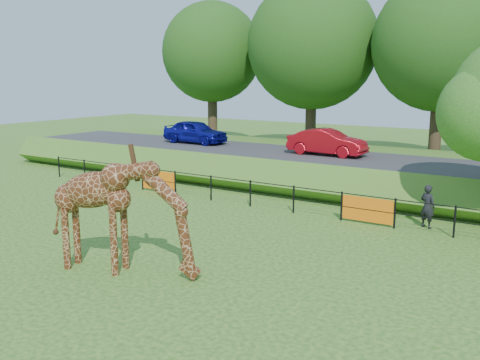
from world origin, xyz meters
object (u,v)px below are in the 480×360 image
(giraffe, at_px, (123,216))
(car_red, at_px, (327,142))
(visitor, at_px, (427,206))
(car_blue, at_px, (195,132))

(giraffe, relative_size, car_red, 1.13)
(giraffe, relative_size, visitor, 2.83)
(car_red, bearing_deg, visitor, -130.19)
(giraffe, bearing_deg, visitor, 41.70)
(visitor, bearing_deg, car_blue, 0.28)
(giraffe, distance_m, car_blue, 17.20)
(giraffe, height_order, car_red, giraffe)
(car_red, distance_m, visitor, 8.51)
(car_blue, bearing_deg, car_red, -90.27)
(car_red, xyz_separation_m, visitor, (6.32, -5.54, -1.28))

